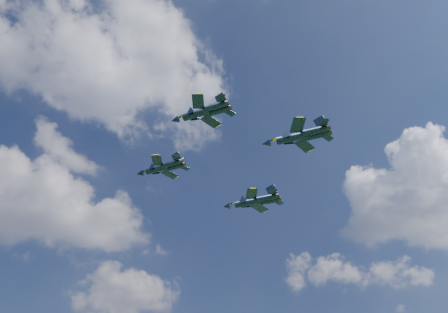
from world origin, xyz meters
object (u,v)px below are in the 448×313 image
Objects in this scene: jet_left at (195,114)px; jet_right at (246,202)px; jet_lead at (156,169)px; jet_slot at (290,138)px.

jet_right is at bearing 1.03° from jet_left.
jet_lead is at bearing 51.67° from jet_left.
jet_slot reaches higher than jet_lead.
jet_left is (3.23, -21.47, 0.91)m from jet_lead.
jet_lead is 0.96× the size of jet_left.
jet_lead is at bearing 90.50° from jet_slot.
jet_slot is (0.24, -24.98, 3.01)m from jet_right.
jet_left is at bearing 129.95° from jet_slot.
jet_left is 22.62m from jet_slot.
jet_left is at bearing -127.44° from jet_lead.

